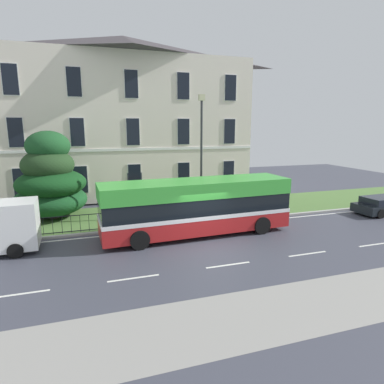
% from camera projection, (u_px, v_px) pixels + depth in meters
% --- Properties ---
extents(ground_plane, '(60.00, 56.00, 0.18)m').
position_uv_depth(ground_plane, '(205.00, 243.00, 16.51)').
color(ground_plane, '#3D3F4B').
extents(georgian_townhouse, '(19.88, 8.30, 12.89)m').
position_uv_depth(georgian_townhouse, '(126.00, 117.00, 27.63)').
color(georgian_townhouse, silver).
rests_on(georgian_townhouse, ground_plane).
extents(iron_verge_railing, '(16.20, 0.04, 0.97)m').
position_uv_depth(iron_verge_railing, '(151.00, 217.00, 18.84)').
color(iron_verge_railing, black).
rests_on(iron_verge_railing, ground_plane).
extents(evergreen_tree, '(4.46, 4.63, 5.42)m').
position_uv_depth(evergreen_tree, '(50.00, 182.00, 20.07)').
color(evergreen_tree, '#423328').
rests_on(evergreen_tree, ground_plane).
extents(single_decker_bus, '(10.33, 3.01, 2.97)m').
position_uv_depth(single_decker_bus, '(197.00, 206.00, 17.48)').
color(single_decker_bus, '#AF1D1E').
rests_on(single_decker_bus, ground_plane).
extents(parked_hatchback_00, '(4.14, 2.03, 1.15)m').
position_uv_depth(parked_hatchback_00, '(383.00, 205.00, 21.88)').
color(parked_hatchback_00, black).
rests_on(parked_hatchback_00, ground_plane).
extents(street_lamp_post, '(0.36, 0.24, 7.54)m').
position_uv_depth(street_lamp_post, '(201.00, 149.00, 20.03)').
color(street_lamp_post, '#333338').
rests_on(street_lamp_post, ground_plane).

